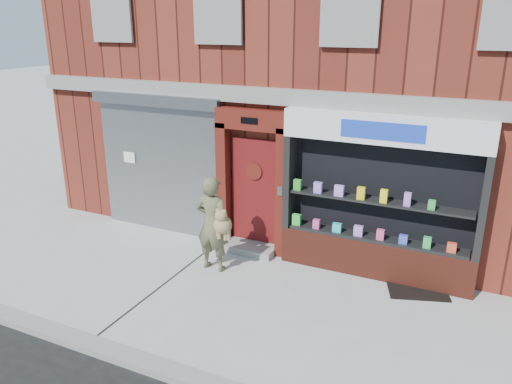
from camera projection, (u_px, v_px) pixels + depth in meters
The scene contains 8 objects.
ground at pixel (245, 299), 8.46m from camera, with size 80.00×80.00×0.00m, color #9E9E99.
curb at pixel (173, 373), 6.60m from camera, with size 60.00×0.30×0.12m, color gray.
building at pixel (352, 41), 12.28m from camera, with size 12.00×8.16×8.00m.
shutter_bay at pixel (160, 156), 10.76m from camera, with size 3.10×0.30×3.04m.
red_door_bay at pixel (253, 182), 9.88m from camera, with size 1.52×0.58×2.90m.
pharmacy_bay at pixel (378, 205), 8.86m from camera, with size 3.50×0.41×3.00m.
woman at pixel (213, 224), 9.21m from camera, with size 0.77×0.47×1.83m.
doormat at pixel (417, 290), 8.73m from camera, with size 1.01×0.70×0.03m, color black.
Camera 1 is at (3.32, -6.62, 4.47)m, focal length 35.00 mm.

